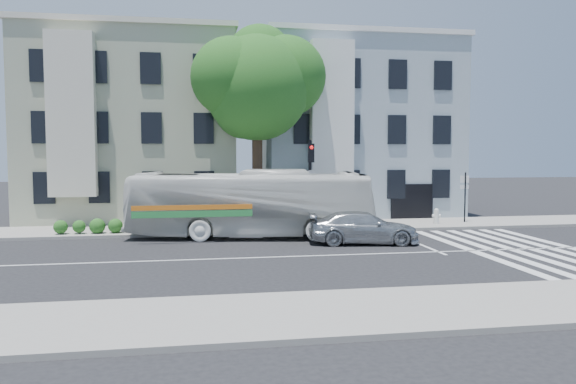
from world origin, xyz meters
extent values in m
plane|color=black|center=(0.00, 0.00, 0.00)|extent=(120.00, 120.00, 0.00)
cube|color=gray|center=(0.00, 8.00, 0.07)|extent=(80.00, 4.00, 0.15)
cube|color=gray|center=(0.00, -8.00, 0.07)|extent=(80.00, 4.00, 0.15)
cube|color=#9CA489|center=(-7.00, 15.00, 5.50)|extent=(12.00, 10.00, 11.00)
cube|color=#90A4AB|center=(7.00, 15.00, 5.50)|extent=(12.00, 10.00, 11.00)
cylinder|color=#2D2116|center=(0.00, 8.50, 2.60)|extent=(0.56, 0.56, 5.20)
sphere|color=#204F19|center=(0.00, 8.50, 7.50)|extent=(5.60, 5.60, 5.60)
sphere|color=#204F19|center=(1.60, 8.90, 8.20)|extent=(4.40, 4.40, 4.40)
sphere|color=#204F19|center=(-1.40, 8.20, 8.00)|extent=(4.20, 4.20, 4.20)
sphere|color=#204F19|center=(0.30, 9.70, 9.20)|extent=(3.80, 3.80, 3.80)
sphere|color=#204F19|center=(-0.60, 9.10, 6.50)|extent=(3.40, 3.40, 3.40)
imported|color=silver|center=(-0.69, 5.20, 1.63)|extent=(4.70, 12.00, 3.26)
imported|color=#B0B3B7|center=(4.09, 2.57, 0.72)|extent=(2.78, 5.20, 1.43)
cylinder|color=black|center=(2.55, 6.89, 2.36)|extent=(0.16, 0.16, 4.73)
cube|color=black|center=(2.55, 6.64, 4.05)|extent=(0.34, 0.28, 0.96)
sphere|color=red|center=(2.55, 6.51, 4.33)|extent=(0.18, 0.18, 0.18)
cylinder|color=white|center=(2.55, 6.74, 2.93)|extent=(0.50, 0.08, 0.50)
cylinder|color=silver|center=(9.83, 7.49, 0.49)|extent=(0.27, 0.27, 0.69)
sphere|color=silver|center=(9.83, 7.49, 0.87)|extent=(0.25, 0.25, 0.25)
cylinder|color=silver|center=(9.83, 7.49, 0.58)|extent=(0.47, 0.20, 0.16)
cylinder|color=black|center=(11.70, 7.87, 1.56)|extent=(0.08, 0.08, 2.81)
cube|color=white|center=(11.70, 7.97, 2.57)|extent=(0.51, 0.06, 0.39)
cube|color=white|center=(11.70, 7.97, 2.12)|extent=(0.51, 0.06, 0.20)
camera|label=1|loc=(-3.48, -21.47, 4.14)|focal=35.00mm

